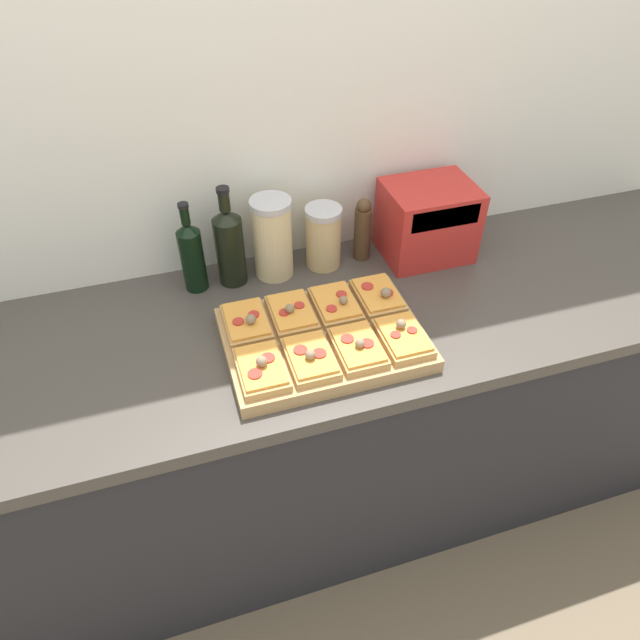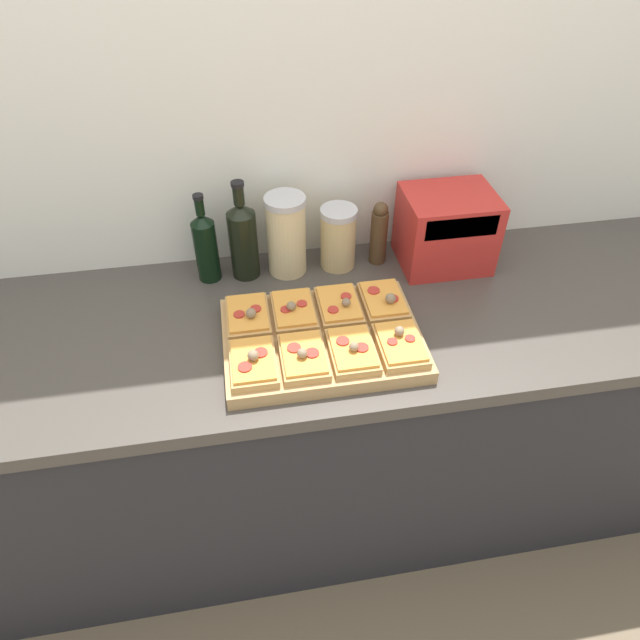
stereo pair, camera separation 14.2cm
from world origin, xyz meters
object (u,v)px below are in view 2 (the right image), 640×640
object	(u,v)px
olive_oil_bottle	(206,246)
grain_jar_short	(338,238)
cutting_board	(322,339)
wine_bottle	(243,239)
pepper_mill	(379,233)
toaster_oven	(446,229)
grain_jar_tall	(286,235)

from	to	relation	value
olive_oil_bottle	grain_jar_short	bearing A→B (deg)	0.00
cutting_board	olive_oil_bottle	xyz separation A→B (m)	(-0.27, 0.33, 0.09)
wine_bottle	pepper_mill	world-z (taller)	wine_bottle
cutting_board	wine_bottle	distance (m)	0.38
toaster_oven	pepper_mill	bearing A→B (deg)	169.95
grain_jar_short	cutting_board	bearing A→B (deg)	-107.42
olive_oil_bottle	cutting_board	bearing A→B (deg)	-50.84
cutting_board	grain_jar_short	xyz separation A→B (m)	(0.10, 0.33, 0.08)
pepper_mill	toaster_oven	distance (m)	0.19
wine_bottle	grain_jar_tall	xyz separation A→B (m)	(0.12, 0.00, -0.00)
grain_jar_short	wine_bottle	bearing A→B (deg)	180.00
grain_jar_tall	pepper_mill	xyz separation A→B (m)	(0.27, 0.00, -0.02)
grain_jar_tall	pepper_mill	world-z (taller)	grain_jar_tall
grain_jar_tall	grain_jar_short	bearing A→B (deg)	0.00
cutting_board	grain_jar_short	distance (m)	0.36
pepper_mill	toaster_oven	xyz separation A→B (m)	(0.19, -0.03, 0.01)
wine_bottle	toaster_oven	xyz separation A→B (m)	(0.58, -0.03, -0.01)
pepper_mill	olive_oil_bottle	bearing A→B (deg)	180.00
olive_oil_bottle	grain_jar_short	distance (m)	0.37
wine_bottle	grain_jar_tall	world-z (taller)	wine_bottle
cutting_board	toaster_oven	bearing A→B (deg)	35.78
olive_oil_bottle	grain_jar_short	xyz separation A→B (m)	(0.37, 0.00, -0.02)
wine_bottle	grain_jar_tall	size ratio (longest dim) A/B	1.24
wine_bottle	toaster_oven	distance (m)	0.58
wine_bottle	grain_jar_tall	bearing A→B (deg)	0.00
wine_bottle	cutting_board	bearing A→B (deg)	-63.45
olive_oil_bottle	toaster_oven	bearing A→B (deg)	-2.81
grain_jar_tall	pepper_mill	size ratio (longest dim) A/B	1.21
wine_bottle	grain_jar_tall	distance (m)	0.12
olive_oil_bottle	toaster_oven	world-z (taller)	olive_oil_bottle
cutting_board	toaster_oven	world-z (taller)	toaster_oven
olive_oil_bottle	toaster_oven	xyz separation A→B (m)	(0.68, -0.03, 0.00)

